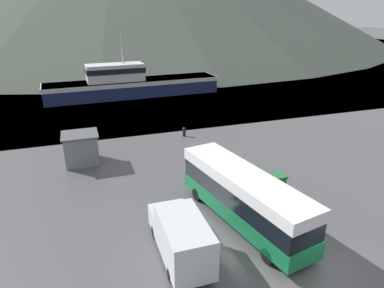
{
  "coord_description": "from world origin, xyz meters",
  "views": [
    {
      "loc": [
        -10.99,
        -11.2,
        12.52
      ],
      "look_at": [
        -2.41,
        13.98,
        2.0
      ],
      "focal_mm": 32.0,
      "sensor_mm": 36.0,
      "label": 1
    }
  ],
  "objects_px": {
    "fishing_boat": "(130,84)",
    "dock_kiosk": "(81,148)",
    "tour_bus": "(243,195)",
    "delivery_van": "(181,236)",
    "storage_bin": "(274,184)"
  },
  "relations": [
    {
      "from": "fishing_boat",
      "to": "dock_kiosk",
      "type": "xyz_separation_m",
      "value": [
        -8.04,
        -23.33,
        -0.53
      ]
    },
    {
      "from": "delivery_van",
      "to": "dock_kiosk",
      "type": "distance_m",
      "value": 15.17
    },
    {
      "from": "delivery_van",
      "to": "dock_kiosk",
      "type": "relative_size",
      "value": 1.98
    },
    {
      "from": "tour_bus",
      "to": "fishing_boat",
      "type": "relative_size",
      "value": 0.41
    },
    {
      "from": "storage_bin",
      "to": "dock_kiosk",
      "type": "distance_m",
      "value": 16.43
    },
    {
      "from": "fishing_boat",
      "to": "storage_bin",
      "type": "xyz_separation_m",
      "value": [
        4.91,
        -33.41,
        -1.14
      ]
    },
    {
      "from": "tour_bus",
      "to": "fishing_boat",
      "type": "height_order",
      "value": "fishing_boat"
    },
    {
      "from": "fishing_boat",
      "to": "tour_bus",
      "type": "bearing_deg",
      "value": -0.85
    },
    {
      "from": "delivery_van",
      "to": "storage_bin",
      "type": "relative_size",
      "value": 3.97
    },
    {
      "from": "tour_bus",
      "to": "dock_kiosk",
      "type": "height_order",
      "value": "tour_bus"
    },
    {
      "from": "delivery_van",
      "to": "storage_bin",
      "type": "bearing_deg",
      "value": 28.03
    },
    {
      "from": "tour_bus",
      "to": "dock_kiosk",
      "type": "xyz_separation_m",
      "value": [
        -9.13,
        12.55,
        -0.54
      ]
    },
    {
      "from": "tour_bus",
      "to": "delivery_van",
      "type": "distance_m",
      "value": 5.01
    },
    {
      "from": "delivery_van",
      "to": "storage_bin",
      "type": "xyz_separation_m",
      "value": [
        8.42,
        4.4,
        -0.63
      ]
    },
    {
      "from": "fishing_boat",
      "to": "dock_kiosk",
      "type": "height_order",
      "value": "fishing_boat"
    }
  ]
}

